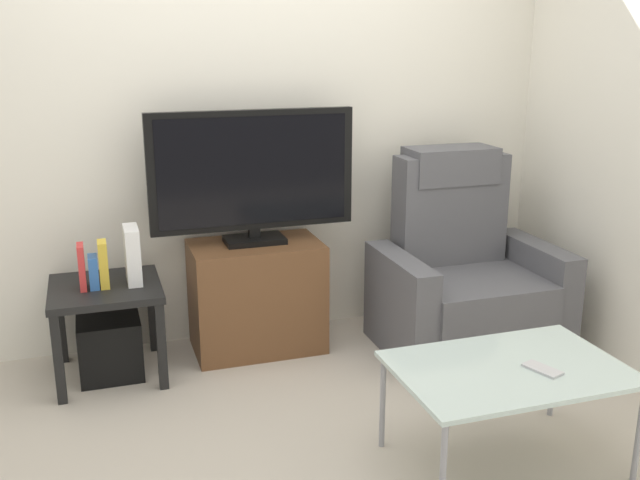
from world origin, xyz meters
The scene contains 13 objects.
ground_plane centered at (0.00, 0.00, 0.00)m, with size 6.40×6.40×0.00m, color #B2A899.
wall_back centered at (0.00, 1.13, 1.30)m, with size 6.40×0.06×2.60m, color silver.
tv_stand centered at (0.06, 0.86, 0.30)m, with size 0.70×0.43×0.61m.
television centered at (0.06, 0.87, 0.98)m, with size 1.10×0.20×0.71m.
recliner_armchair centered at (1.18, 0.59, 0.37)m, with size 0.98×0.78×1.08m.
side_table centered at (-0.74, 0.76, 0.41)m, with size 0.54×0.54×0.49m.
subwoofer_box centered at (-0.74, 0.76, 0.15)m, with size 0.31×0.31×0.31m, color black.
book_leftmost centered at (-0.84, 0.74, 0.60)m, with size 0.03×0.12×0.23m, color red.
book_middle centered at (-0.78, 0.74, 0.57)m, with size 0.04×0.11×0.16m, color #3366B2.
book_rightmost centered at (-0.74, 0.74, 0.60)m, with size 0.04×0.11×0.23m, color gold.
game_console centered at (-0.59, 0.77, 0.63)m, with size 0.07×0.20×0.28m, color white.
coffee_table centered at (0.74, -0.56, 0.40)m, with size 0.90×0.60×0.43m.
cell_phone centered at (0.84, -0.63, 0.44)m, with size 0.07×0.15×0.01m, color #B7B7BC.
Camera 1 is at (-0.77, -2.78, 1.68)m, focal length 40.30 mm.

